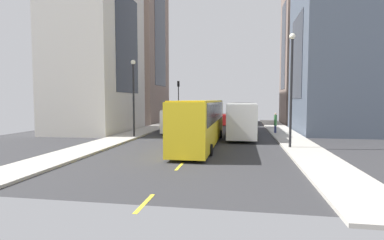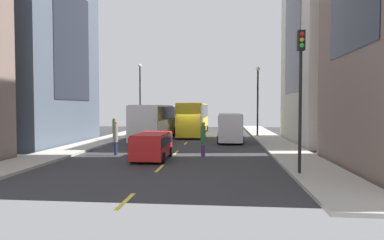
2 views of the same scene
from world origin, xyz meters
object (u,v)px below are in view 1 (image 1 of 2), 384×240
object	(u,v)px
delivery_van_white	(176,119)
traffic_light_near_corner	(178,94)
car_red_0	(226,119)
pedestrian_waiting_curb	(204,117)
streetcar_yellow	(201,119)
pedestrian_crossing_near	(275,122)
city_bus_white	(242,116)
pedestrian_crossing_mid	(245,117)

from	to	relation	value
delivery_van_white	traffic_light_near_corner	size ratio (longest dim) A/B	0.93
car_red_0	delivery_van_white	bearing A→B (deg)	65.19
car_red_0	pedestrian_waiting_curb	world-z (taller)	pedestrian_waiting_curb
streetcar_yellow	car_red_0	bearing A→B (deg)	-92.69
pedestrian_crossing_near	pedestrian_waiting_curb	distance (m)	12.50
city_bus_white	pedestrian_crossing_mid	distance (m)	10.96
city_bus_white	pedestrian_waiting_curb	xyz separation A→B (m)	(5.31, -11.06, -0.82)
pedestrian_crossing_mid	pedestrian_crossing_near	distance (m)	9.22
streetcar_yellow	city_bus_white	bearing A→B (deg)	-115.53
streetcar_yellow	pedestrian_crossing_mid	xyz separation A→B (m)	(-3.69, -17.62, -0.89)
streetcar_yellow	car_red_0	size ratio (longest dim) A/B	3.50
city_bus_white	pedestrian_crossing_mid	bearing A→B (deg)	-92.54
streetcar_yellow	delivery_van_white	distance (m)	9.43
pedestrian_crossing_near	pedestrian_waiting_curb	xyz separation A→B (m)	(8.84, -8.83, -0.08)
city_bus_white	pedestrian_crossing_near	size ratio (longest dim) A/B	5.62
traffic_light_near_corner	pedestrian_crossing_near	bearing A→B (deg)	133.37
pedestrian_crossing_near	pedestrian_waiting_curb	bearing A→B (deg)	-71.25
streetcar_yellow	traffic_light_near_corner	size ratio (longest dim) A/B	2.26
city_bus_white	streetcar_yellow	size ratio (longest dim) A/B	0.81
streetcar_yellow	delivery_van_white	bearing A→B (deg)	-64.85
car_red_0	pedestrian_crossing_near	size ratio (longest dim) A/B	2.00
delivery_van_white	pedestrian_crossing_mid	size ratio (longest dim) A/B	2.65
delivery_van_white	pedestrian_crossing_mid	world-z (taller)	delivery_van_white
delivery_van_white	traffic_light_near_corner	bearing A→B (deg)	-78.95
car_red_0	pedestrian_crossing_near	distance (m)	11.74
city_bus_white	traffic_light_near_corner	xyz separation A→B (m)	(10.09, -16.64, 2.61)
traffic_light_near_corner	pedestrian_waiting_curb	bearing A→B (deg)	130.56
pedestrian_crossing_mid	traffic_light_near_corner	bearing A→B (deg)	-168.11
city_bus_white	pedestrian_crossing_mid	world-z (taller)	city_bus_white
car_red_0	pedestrian_crossing_near	world-z (taller)	pedestrian_crossing_near
streetcar_yellow	pedestrian_waiting_curb	distance (m)	17.91
streetcar_yellow	pedestrian_waiting_curb	world-z (taller)	streetcar_yellow
delivery_van_white	traffic_light_near_corner	xyz separation A→B (m)	(2.89, -14.83, 3.10)
car_red_0	pedestrian_crossing_near	bearing A→B (deg)	119.79
city_bus_white	pedestrian_waiting_curb	world-z (taller)	city_bus_white
car_red_0	pedestrian_crossing_mid	world-z (taller)	pedestrian_crossing_mid
pedestrian_crossing_near	pedestrian_waiting_curb	world-z (taller)	pedestrian_crossing_near
pedestrian_waiting_curb	pedestrian_crossing_near	bearing A→B (deg)	-172.65
streetcar_yellow	car_red_0	distance (m)	19.17
pedestrian_crossing_mid	car_red_0	bearing A→B (deg)	-167.79
streetcar_yellow	pedestrian_crossing_mid	distance (m)	18.03
streetcar_yellow	delivery_van_white	size ratio (longest dim) A/B	2.42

